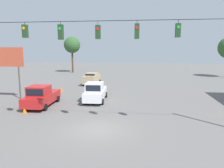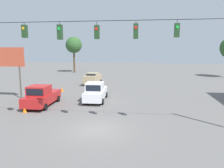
# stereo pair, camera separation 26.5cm
# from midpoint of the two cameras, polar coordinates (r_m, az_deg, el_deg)

# --- Properties ---
(ground_plane) EXTENTS (140.00, 140.00, 0.00)m
(ground_plane) POSITION_cam_midpoint_polar(r_m,az_deg,el_deg) (15.86, -3.68, -11.77)
(ground_plane) COLOR #605E5B
(overhead_signal_span) EXTENTS (21.29, 0.38, 8.30)m
(overhead_signal_span) POSITION_cam_midpoint_polar(r_m,az_deg,el_deg) (15.41, -3.48, 8.32)
(overhead_signal_span) COLOR slate
(overhead_signal_span) RESTS_ON ground_plane
(pickup_truck_red_parked_shoulder) EXTENTS (2.39, 5.28, 2.12)m
(pickup_truck_red_parked_shoulder) POSITION_cam_midpoint_polar(r_m,az_deg,el_deg) (22.79, -17.62, -3.08)
(pickup_truck_red_parked_shoulder) COLOR red
(pickup_truck_red_parked_shoulder) RESTS_ON ground_plane
(pickup_truck_white_withflow_mid) EXTENTS (2.36, 5.29, 2.12)m
(pickup_truck_white_withflow_mid) POSITION_cam_midpoint_polar(r_m,az_deg,el_deg) (23.81, -4.00, -2.14)
(pickup_truck_white_withflow_mid) COLOR silver
(pickup_truck_white_withflow_mid) RESTS_ON ground_plane
(sedan_tan_withflow_far) EXTENTS (2.28, 4.31, 1.85)m
(sedan_tan_withflow_far) POSITION_cam_midpoint_polar(r_m,az_deg,el_deg) (34.61, -4.84, 1.46)
(sedan_tan_withflow_far) COLOR tan
(sedan_tan_withflow_far) RESTS_ON ground_plane
(traffic_cone_nearest) EXTENTS (0.37, 0.37, 0.64)m
(traffic_cone_nearest) POSITION_cam_midpoint_polar(r_m,az_deg,el_deg) (21.10, -21.52, -6.11)
(traffic_cone_nearest) COLOR orange
(traffic_cone_nearest) RESTS_ON ground_plane
(traffic_cone_second) EXTENTS (0.37, 0.37, 0.64)m
(traffic_cone_second) POSITION_cam_midpoint_polar(r_m,az_deg,el_deg) (23.10, -18.98, -4.65)
(traffic_cone_second) COLOR orange
(traffic_cone_second) RESTS_ON ground_plane
(traffic_cone_third) EXTENTS (0.37, 0.37, 0.64)m
(traffic_cone_third) POSITION_cam_midpoint_polar(r_m,az_deg,el_deg) (25.19, -16.04, -3.36)
(traffic_cone_third) COLOR orange
(traffic_cone_third) RESTS_ON ground_plane
(traffic_cone_fourth) EXTENTS (0.37, 0.37, 0.64)m
(traffic_cone_fourth) POSITION_cam_midpoint_polar(r_m,az_deg,el_deg) (27.56, -13.95, -2.19)
(traffic_cone_fourth) COLOR orange
(traffic_cone_fourth) RESTS_ON ground_plane
(traffic_cone_fifth) EXTENTS (0.37, 0.37, 0.64)m
(traffic_cone_fifth) POSITION_cam_midpoint_polar(r_m,az_deg,el_deg) (29.63, -12.66, -1.35)
(traffic_cone_fifth) COLOR orange
(traffic_cone_fifth) RESTS_ON ground_plane
(roadside_billboard) EXTENTS (4.28, 0.16, 5.80)m
(roadside_billboard) POSITION_cam_midpoint_polar(r_m,az_deg,el_deg) (27.34, -25.58, 5.51)
(roadside_billboard) COLOR #4C473D
(roadside_billboard) RESTS_ON ground_plane
(tree_horizon_left) EXTENTS (3.77, 3.77, 8.33)m
(tree_horizon_left) POSITION_cam_midpoint_polar(r_m,az_deg,el_deg) (52.27, -9.82, 9.97)
(tree_horizon_left) COLOR #4C3823
(tree_horizon_left) RESTS_ON ground_plane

